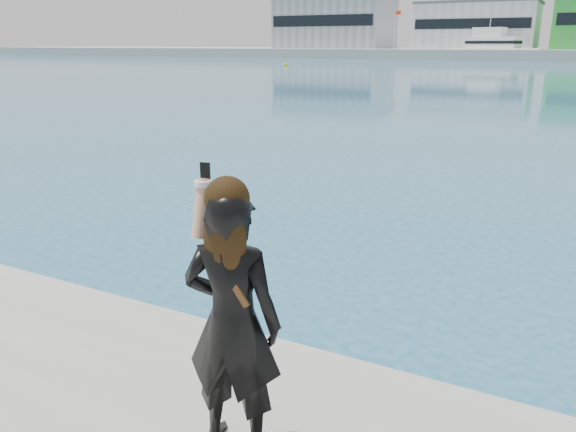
% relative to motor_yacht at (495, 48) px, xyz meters
% --- Properties ---
extents(warehouse_grey_left, '(26.52, 16.36, 11.50)m').
position_rel_motor_yacht_xyz_m(warehouse_grey_left, '(-38.78, 11.80, 5.51)').
color(warehouse_grey_left, gray).
rests_on(warehouse_grey_left, far_quay).
extents(warehouse_white, '(24.48, 15.35, 9.50)m').
position_rel_motor_yacht_xyz_m(warehouse_white, '(-5.78, 11.80, 4.51)').
color(warehouse_white, silver).
rests_on(warehouse_white, far_quay).
extents(flagpole_left, '(1.28, 0.16, 8.00)m').
position_rel_motor_yacht_xyz_m(flagpole_left, '(-21.69, 4.82, 4.29)').
color(flagpole_left, silver).
rests_on(flagpole_left, far_quay).
extents(motor_yacht, '(17.78, 8.58, 8.00)m').
position_rel_motor_yacht_xyz_m(motor_yacht, '(0.00, 0.00, 0.00)').
color(motor_yacht, white).
rests_on(motor_yacht, ground).
extents(buoy_far, '(0.50, 0.50, 0.50)m').
position_rel_motor_yacht_xyz_m(buoy_far, '(-22.62, -43.89, -2.25)').
color(buoy_far, yellow).
rests_on(buoy_far, ground).
extents(woman, '(0.66, 0.49, 1.73)m').
position_rel_motor_yacht_xyz_m(woman, '(15.48, -116.43, -0.57)').
color(woman, black).
rests_on(woman, near_quay).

